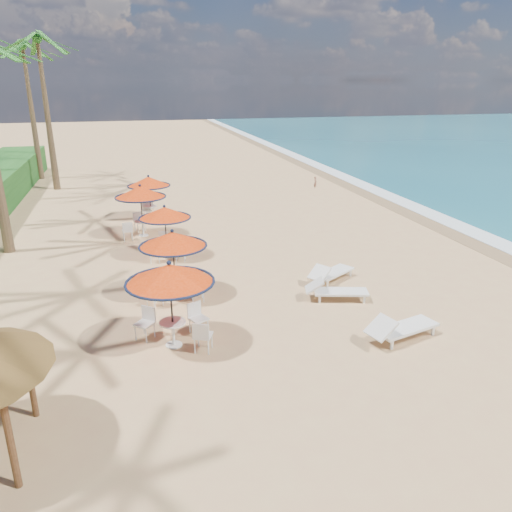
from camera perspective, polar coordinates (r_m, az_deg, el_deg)
The scene contains 14 objects.
ground at distance 14.54m, azimuth 11.43°, elevation -8.08°, with size 160.00×160.00×0.00m, color tan.
foam_strip at distance 27.17m, azimuth 20.15°, elevation 4.13°, with size 1.20×140.00×0.04m, color white.
wetsand_band at distance 26.68m, azimuth 18.55°, elevation 4.04°, with size 1.40×140.00×0.02m, color olive.
station_0 at distance 12.85m, azimuth -9.61°, elevation -3.15°, with size 2.29×2.29×2.39m.
station_1 at distance 15.82m, azimuth -9.46°, elevation 1.12°, with size 2.17×2.17×2.26m.
station_2 at distance 19.65m, azimuth -10.37°, elevation 4.15°, with size 2.03×2.07×2.12m.
station_3 at distance 22.66m, azimuth -13.18°, elevation 6.63°, with size 2.26×2.28×2.35m.
station_4 at distance 25.62m, azimuth -12.17°, elevation 7.91°, with size 2.13×2.13×2.22m.
lounger_near at distance 14.04m, azimuth 16.14°, elevation -7.87°, with size 2.27×1.22×0.78m.
lounger_mid at distance 16.06m, azimuth 8.96°, elevation -3.88°, with size 2.07×1.12×0.71m.
lounger_far at distance 17.48m, azimuth 8.47°, elevation -1.89°, with size 2.00×1.57×0.71m.
palm_6 at distance 34.27m, azimuth -23.61°, elevation 20.94°, with size 5.00×5.00×9.21m.
palm_7 at distance 38.67m, azimuth -25.03°, elevation 20.18°, with size 5.00×5.00×9.05m.
person at distance 32.84m, azimuth 6.81°, elevation 8.40°, with size 0.30×0.20×0.82m, color brown.
Camera 1 is at (-5.94, -11.50, 6.62)m, focal length 35.00 mm.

